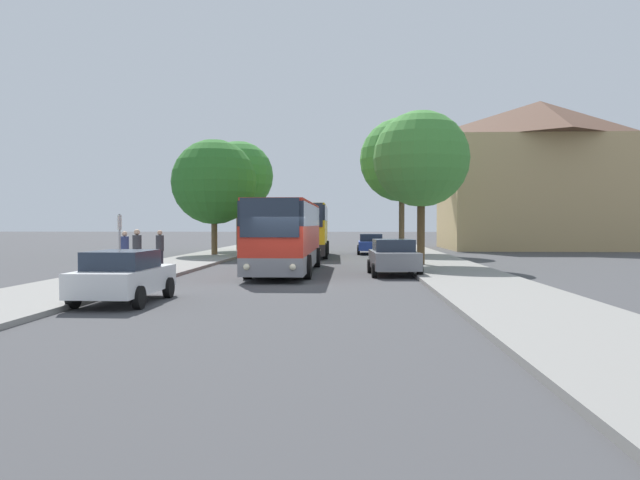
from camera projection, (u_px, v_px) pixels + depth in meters
ground_plane at (288, 284)px, 23.05m from camera, size 300.00×300.00×0.00m
sidewalk_left at (102, 281)px, 23.39m from camera, size 4.00×120.00×0.15m
sidewalk_right at (479, 283)px, 22.71m from camera, size 4.00×120.00×0.15m
building_right_background at (540, 175)px, 55.13m from camera, size 16.43×11.83×13.08m
bus_front at (286, 235)px, 28.61m from camera, size 2.75×11.86×3.22m
bus_middle at (308, 229)px, 42.41m from camera, size 2.87×10.26×3.52m
parked_car_left_curb at (124, 276)px, 17.58m from camera, size 2.00×4.13×1.49m
parked_car_right_near at (394, 257)px, 27.12m from camera, size 2.23×4.17×1.56m
parked_car_right_far at (371, 243)px, 46.42m from camera, size 2.09×4.72×1.49m
bus_stop_sign at (120, 237)px, 25.78m from camera, size 0.08×0.45×2.50m
pedestrian_waiting_near at (160, 250)px, 28.24m from camera, size 0.36×0.36×1.80m
pedestrian_waiting_far at (137, 252)px, 25.39m from camera, size 0.36×0.36×1.87m
pedestrian_walking_back at (125, 251)px, 27.34m from camera, size 0.36×0.36×1.76m
tree_left_near at (239, 176)px, 49.77m from camera, size 5.54×5.54×8.69m
tree_left_far at (214, 182)px, 42.18m from camera, size 5.75×5.75×7.81m
tree_right_near at (402, 160)px, 44.77m from camera, size 6.03×6.03×9.71m
tree_right_mid at (421, 159)px, 32.02m from camera, size 4.95×4.95×7.91m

